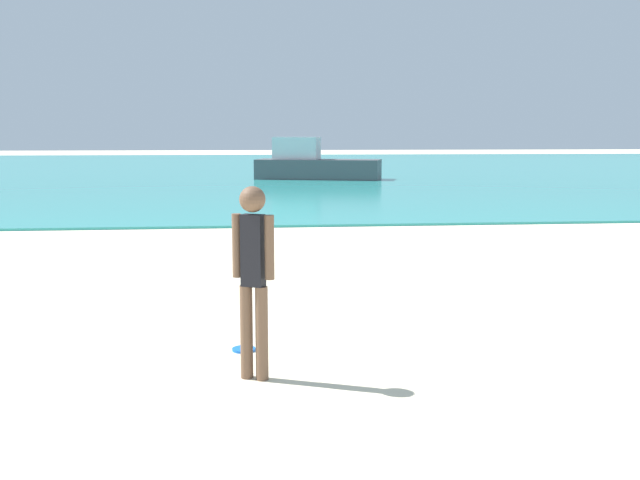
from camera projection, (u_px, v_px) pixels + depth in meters
name	position (u px, v px, depth m)	size (l,w,h in m)	color
water	(259.00, 168.00, 46.66)	(160.00, 60.00, 0.06)	teal
person_standing	(253.00, 271.00, 6.40)	(0.36, 0.23, 1.70)	brown
frisbee	(244.00, 349.00, 7.39)	(0.23, 0.23, 0.03)	blue
boat_near	(314.00, 165.00, 34.61)	(6.02, 3.40, 1.95)	#4C4C51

